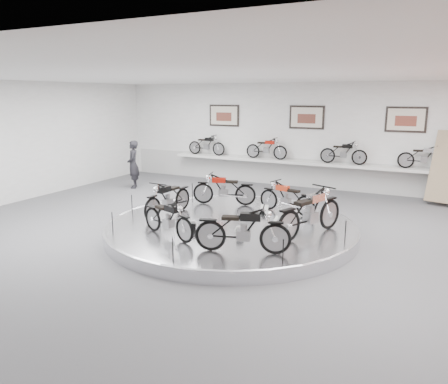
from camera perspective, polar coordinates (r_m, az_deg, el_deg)
The scene contains 22 objects.
floor at distance 11.10m, azimuth 0.22°, elevation -5.94°, with size 16.00×16.00×0.00m, color #525255.
ceiling at distance 10.54m, azimuth 0.24°, elevation 15.17°, with size 16.00×16.00×0.00m, color white.
wall_back at distance 17.16m, azimuth 10.69°, elevation 7.23°, with size 16.00×16.00×0.00m, color white.
wall_left at distance 15.86m, azimuth -26.83°, elevation 5.70°, with size 14.00×14.00×0.00m, color white.
dado_band at distance 17.33m, azimuth 10.47°, elevation 2.45°, with size 15.68×0.04×1.10m, color #BCBCBA.
display_platform at distance 11.31m, azimuth 0.89°, elevation -4.79°, with size 6.40×6.40×0.30m, color silver.
platform_rim at distance 11.27m, azimuth 0.90°, elevation -4.20°, with size 6.40×6.40×0.10m, color #B2B2BA.
shelf at distance 16.99m, azimuth 10.27°, elevation 3.80°, with size 11.00×0.55×0.10m, color silver.
poster_left at distance 18.34m, azimuth 0.01°, elevation 9.96°, with size 1.35×0.06×0.88m, color beige.
poster_center at distance 17.07m, azimuth 10.74°, elevation 9.56°, with size 1.35×0.06×0.88m, color beige.
poster_right at distance 16.47m, azimuth 22.67°, elevation 8.73°, with size 1.35×0.06×0.88m, color beige.
shelf_bike_a at distance 18.53m, azimuth -2.30°, elevation 5.99°, with size 1.22×0.42×0.73m, color black, non-canonical shape.
shelf_bike_b at distance 17.40m, azimuth 5.56°, elevation 5.52°, with size 1.22×0.42×0.73m, color #991207, non-canonical shape.
shelf_bike_c at distance 16.58m, azimuth 15.32°, elevation 4.80°, with size 1.22×0.42×0.73m, color black, non-canonical shape.
shelf_bike_d at distance 16.29m, azimuth 24.68°, elevation 3.97°, with size 1.22×0.42×0.73m, color silver, non-canonical shape.
bike_a at distance 12.22m, azimuth 8.19°, elevation -0.71°, with size 1.51×0.53×0.89m, color red, non-canonical shape.
bike_b at distance 13.04m, azimuth 0.01°, elevation 0.40°, with size 1.62×0.57×0.95m, color #991207, non-canonical shape.
bike_c at distance 11.94m, azimuth -7.33°, elevation -0.80°, with size 1.65×0.58×0.97m, color black, non-canonical shape.
bike_d at distance 10.15m, azimuth -7.34°, elevation -3.41°, with size 1.52×0.54×0.89m, color black, non-canonical shape.
bike_e at distance 9.05m, azimuth 2.45°, elevation -4.92°, with size 1.70×0.60×1.00m, color black, non-canonical shape.
bike_f at distance 10.32m, azimuth 11.22°, elevation -2.59°, with size 1.92×0.68×1.13m, color silver, non-canonical shape.
visitor at distance 17.18m, azimuth -11.78°, elevation 3.55°, with size 0.67×0.44×1.83m, color black.
Camera 1 is at (4.65, -9.45, 3.51)m, focal length 35.00 mm.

